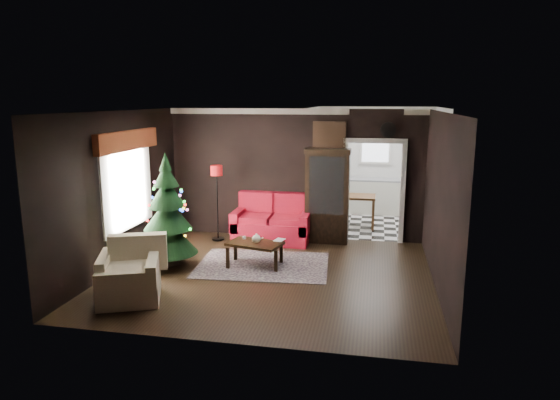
% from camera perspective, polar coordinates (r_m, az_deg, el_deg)
% --- Properties ---
extents(floor, '(5.50, 5.50, 0.00)m').
position_cam_1_polar(floor, '(8.72, -1.14, -8.59)').
color(floor, black).
rests_on(floor, ground).
extents(ceiling, '(5.50, 5.50, 0.00)m').
position_cam_1_polar(ceiling, '(8.20, -1.22, 10.12)').
color(ceiling, white).
rests_on(ceiling, ground).
extents(wall_back, '(5.50, 0.00, 5.50)m').
position_cam_1_polar(wall_back, '(10.77, 1.63, 2.97)').
color(wall_back, black).
rests_on(wall_back, ground).
extents(wall_front, '(5.50, 0.00, 5.50)m').
position_cam_1_polar(wall_front, '(5.99, -6.25, -4.04)').
color(wall_front, black).
rests_on(wall_front, ground).
extents(wall_left, '(0.00, 5.50, 5.50)m').
position_cam_1_polar(wall_left, '(9.32, -17.95, 1.07)').
color(wall_left, black).
rests_on(wall_left, ground).
extents(wall_right, '(0.00, 5.50, 5.50)m').
position_cam_1_polar(wall_right, '(8.23, 17.89, -0.26)').
color(wall_right, black).
rests_on(wall_right, ground).
extents(doorway, '(1.10, 0.10, 2.10)m').
position_cam_1_polar(doorway, '(10.69, 10.65, 0.81)').
color(doorway, silver).
rests_on(doorway, ground).
extents(left_window, '(0.05, 1.60, 1.40)m').
position_cam_1_polar(left_window, '(9.46, -17.18, 1.58)').
color(left_window, white).
rests_on(left_window, wall_left).
extents(valance, '(0.12, 2.10, 0.35)m').
position_cam_1_polar(valance, '(9.32, -17.04, 6.53)').
color(valance, maroon).
rests_on(valance, wall_left).
extents(kitchen_floor, '(3.00, 3.00, 0.00)m').
position_cam_1_polar(kitchen_floor, '(12.38, 10.54, -2.70)').
color(kitchen_floor, white).
rests_on(kitchen_floor, ground).
extents(kitchen_window, '(0.70, 0.06, 0.70)m').
position_cam_1_polar(kitchen_window, '(13.52, 10.88, 5.80)').
color(kitchen_window, white).
rests_on(kitchen_window, ground).
extents(rug, '(2.49, 1.89, 0.01)m').
position_cam_1_polar(rug, '(9.21, -1.96, -7.45)').
color(rug, '#44353C').
rests_on(rug, ground).
extents(loveseat, '(1.70, 0.90, 1.00)m').
position_cam_1_polar(loveseat, '(10.58, -0.93, -2.15)').
color(loveseat, maroon).
rests_on(loveseat, ground).
extents(curio_cabinet, '(0.90, 0.45, 1.90)m').
position_cam_1_polar(curio_cabinet, '(10.53, 5.44, 0.24)').
color(curio_cabinet, black).
rests_on(curio_cabinet, ground).
extents(floor_lamp, '(0.30, 0.30, 1.61)m').
position_cam_1_polar(floor_lamp, '(10.64, -7.21, -0.33)').
color(floor_lamp, black).
rests_on(floor_lamp, ground).
extents(christmas_tree, '(1.11, 1.11, 1.96)m').
position_cam_1_polar(christmas_tree, '(9.03, -12.77, -1.24)').
color(christmas_tree, black).
rests_on(christmas_tree, ground).
extents(armchair, '(1.21, 1.21, 0.95)m').
position_cam_1_polar(armchair, '(7.89, -16.96, -7.78)').
color(armchair, beige).
rests_on(armchair, ground).
extents(coffee_table, '(1.07, 0.80, 0.43)m').
position_cam_1_polar(coffee_table, '(9.12, -2.88, -6.18)').
color(coffee_table, black).
rests_on(coffee_table, rug).
extents(teapot, '(0.23, 0.23, 0.17)m').
position_cam_1_polar(teapot, '(9.01, -2.72, -4.43)').
color(teapot, '#EBEECE').
rests_on(teapot, coffee_table).
extents(cup_a, '(0.07, 0.07, 0.05)m').
position_cam_1_polar(cup_a, '(9.29, -4.12, -4.32)').
color(cup_a, white).
rests_on(cup_a, coffee_table).
extents(cup_b, '(0.10, 0.10, 0.06)m').
position_cam_1_polar(cup_b, '(9.13, -3.01, -4.54)').
color(cup_b, white).
rests_on(cup_b, coffee_table).
extents(book, '(0.16, 0.06, 0.22)m').
position_cam_1_polar(book, '(9.17, -0.53, -3.93)').
color(book, tan).
rests_on(book, coffee_table).
extents(wall_clock, '(0.32, 0.32, 0.06)m').
position_cam_1_polar(wall_clock, '(10.48, 12.30, 7.87)').
color(wall_clock, white).
rests_on(wall_clock, wall_back).
extents(painting, '(0.62, 0.05, 0.52)m').
position_cam_1_polar(painting, '(10.53, 5.68, 7.39)').
color(painting, tan).
rests_on(painting, wall_back).
extents(kitchen_counter, '(1.80, 0.60, 0.90)m').
position_cam_1_polar(kitchen_counter, '(13.45, 10.68, 0.39)').
color(kitchen_counter, silver).
rests_on(kitchen_counter, ground).
extents(kitchen_table, '(0.70, 0.70, 0.75)m').
position_cam_1_polar(kitchen_table, '(12.00, 9.16, -1.26)').
color(kitchen_table, brown).
rests_on(kitchen_table, ground).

